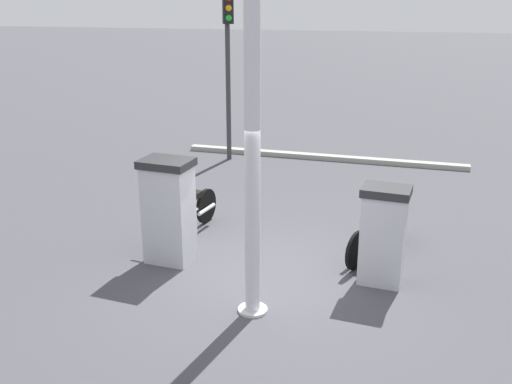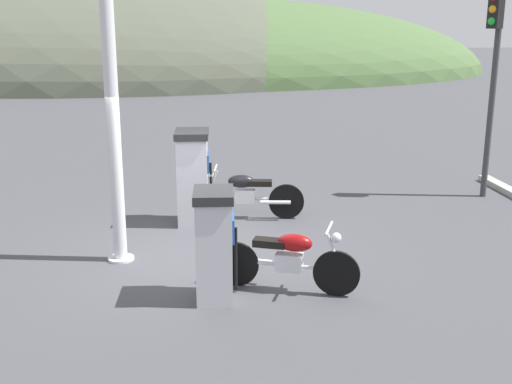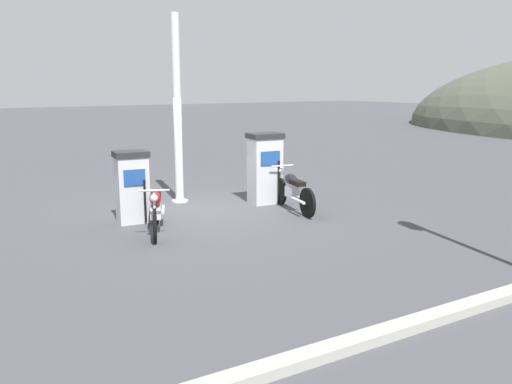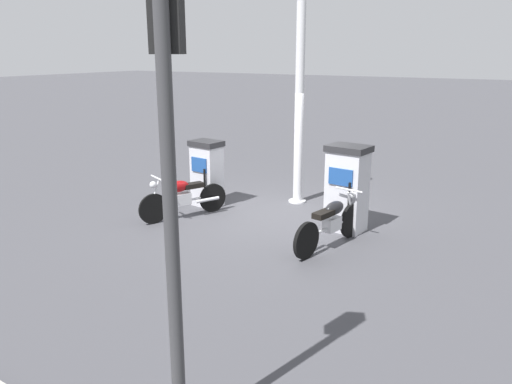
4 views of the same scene
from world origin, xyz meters
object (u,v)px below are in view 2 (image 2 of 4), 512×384
Objects in this scene: fuel_pump_near at (215,245)px; motorcycle_far_pump at (246,194)px; canopy_support_pole at (113,122)px; fuel_pump_far at (193,177)px; motorcycle_near_pump at (288,257)px; roadside_traffic_light at (493,60)px.

motorcycle_far_pump is at bearing 74.00° from fuel_pump_near.
motorcycle_far_pump is at bearing 37.89° from canopy_support_pole.
motorcycle_near_pump is at bearing -72.69° from fuel_pump_far.
motorcycle_near_pump is at bearing -34.60° from canopy_support_pole.
roadside_traffic_light reaches higher than fuel_pump_far.
motorcycle_near_pump is 0.45× the size of roadside_traffic_light.
fuel_pump_far is at bearing -175.04° from motorcycle_far_pump.
roadside_traffic_light is at bearing 38.06° from motorcycle_near_pump.
fuel_pump_near is at bearing -146.36° from roadside_traffic_light.
canopy_support_pole is (-2.23, -1.74, 1.66)m from motorcycle_far_pump.
motorcycle_far_pump is at bearing -173.23° from roadside_traffic_light.
motorcycle_far_pump reaches higher than motorcycle_near_pump.
fuel_pump_near is 0.36× the size of roadside_traffic_light.
motorcycle_near_pump is 3.21m from canopy_support_pole.
motorcycle_far_pump is 0.46× the size of canopy_support_pole.
fuel_pump_far is 6.31m from roadside_traffic_light.
fuel_pump_far is 3.39m from motorcycle_near_pump.
fuel_pump_far is 0.41× the size of roadside_traffic_light.
motorcycle_far_pump is (0.97, 3.38, -0.29)m from fuel_pump_near.
motorcycle_near_pump is (1.00, 0.08, -0.27)m from fuel_pump_near.
fuel_pump_far is 0.38× the size of canopy_support_pole.
fuel_pump_near is 0.80× the size of motorcycle_near_pump.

